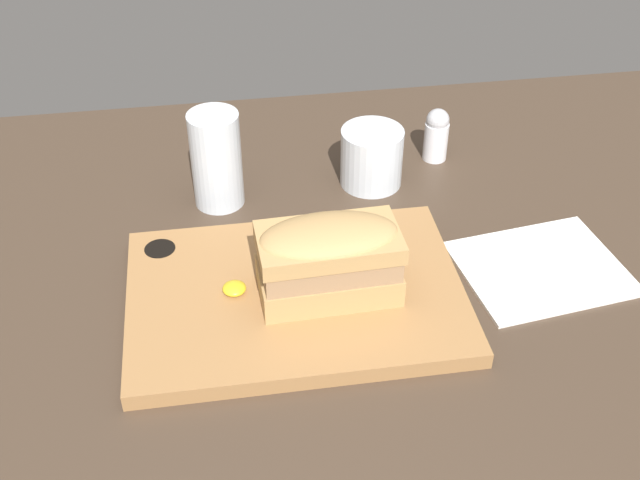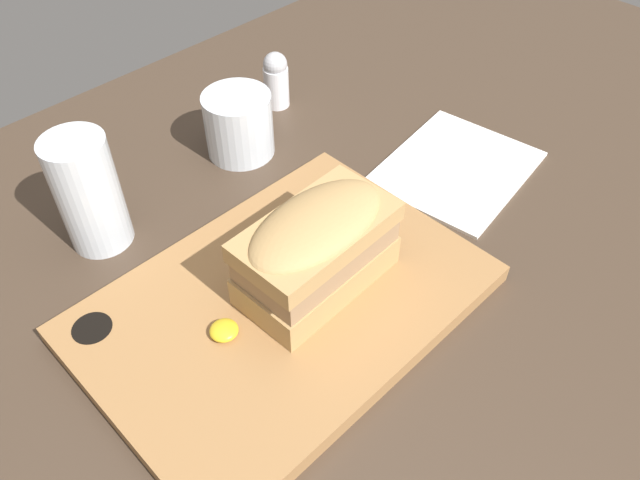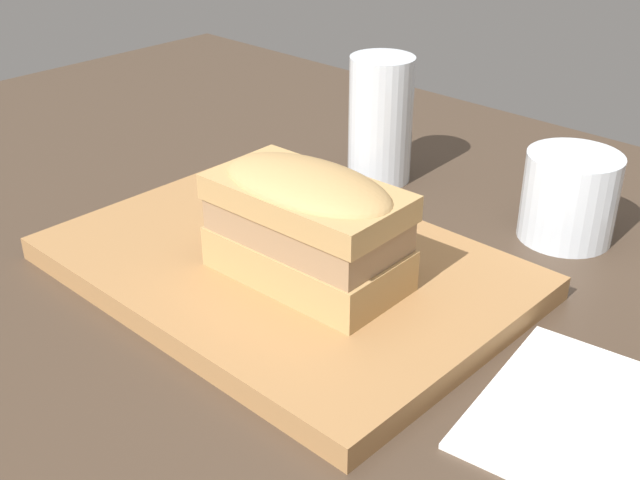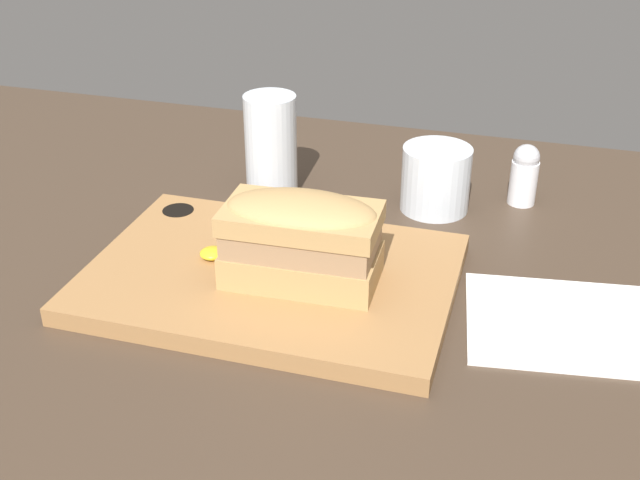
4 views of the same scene
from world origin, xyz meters
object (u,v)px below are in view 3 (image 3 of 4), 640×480
at_px(serving_board, 284,266).
at_px(water_glass, 380,128).
at_px(napkin, 634,437).
at_px(sandwich, 307,220).
at_px(wine_glass, 569,199).

relative_size(serving_board, water_glass, 2.89).
distance_m(serving_board, water_glass, 0.22).
xyz_separation_m(serving_board, napkin, (0.29, 0.01, -0.01)).
bearing_deg(sandwich, napkin, 4.67).
relative_size(sandwich, water_glass, 1.20).
bearing_deg(water_glass, napkin, -28.35).
relative_size(sandwich, wine_glass, 1.85).
bearing_deg(water_glass, serving_board, -70.89).
bearing_deg(napkin, serving_board, -177.98).
distance_m(serving_board, sandwich, 0.07).
bearing_deg(serving_board, water_glass, 109.11).
distance_m(sandwich, water_glass, 0.24).
xyz_separation_m(sandwich, water_glass, (-0.11, 0.22, -0.01)).
height_order(wine_glass, napkin, wine_glass).
relative_size(wine_glass, napkin, 0.40).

